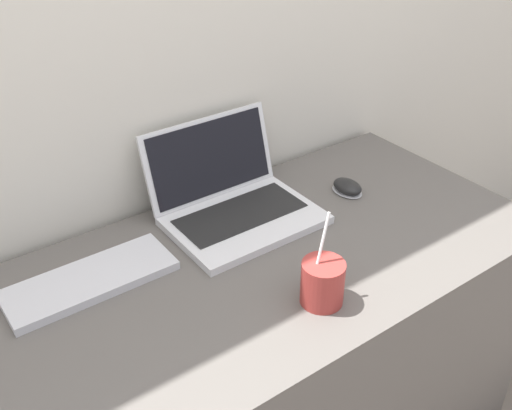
% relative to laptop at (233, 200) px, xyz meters
% --- Properties ---
extents(desk, '(1.41, 0.66, 0.72)m').
position_rel_laptop_xyz_m(desk, '(-0.07, -0.19, -0.41)').
color(desk, '#5B5651').
rests_on(desk, ground_plane).
extents(laptop, '(0.36, 0.32, 0.22)m').
position_rel_laptop_xyz_m(laptop, '(0.00, 0.00, 0.00)').
color(laptop, silver).
rests_on(laptop, desk).
extents(drink_cup, '(0.09, 0.09, 0.20)m').
position_rel_laptop_xyz_m(drink_cup, '(-0.04, -0.38, 0.01)').
color(drink_cup, '#9E332D').
rests_on(drink_cup, desk).
extents(computer_mouse, '(0.07, 0.09, 0.03)m').
position_rel_laptop_xyz_m(computer_mouse, '(0.31, -0.09, -0.03)').
color(computer_mouse, '#B2B2B7').
rests_on(computer_mouse, desk).
extents(external_keyboard, '(0.36, 0.14, 0.02)m').
position_rel_laptop_xyz_m(external_keyboard, '(-0.40, -0.04, -0.04)').
color(external_keyboard, silver).
rests_on(external_keyboard, desk).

